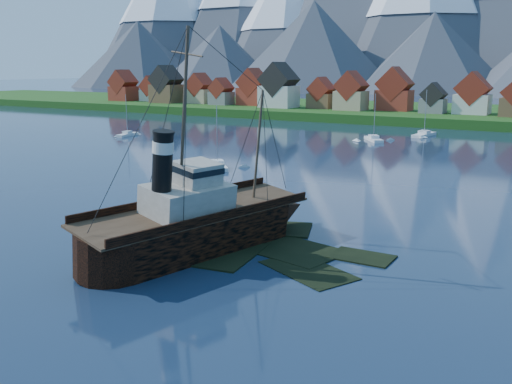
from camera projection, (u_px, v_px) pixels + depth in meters
The scene contains 10 objects.
ground at pixel (208, 247), 59.27m from camera, with size 1400.00×1400.00×0.00m, color #172842.
shoal at pixel (233, 247), 60.27m from camera, with size 31.71×21.24×1.14m.
shore_bank at pixel (485, 120), 202.21m from camera, with size 600.00×80.00×3.20m, color #193F12.
seawall at pixel (463, 129), 170.26m from camera, with size 600.00×2.50×2.00m, color #3F3D38.
town at pixel (380, 94), 201.75m from camera, with size 250.96×16.69×17.30m.
tugboat_wreck at pixel (204, 220), 58.65m from camera, with size 6.81×29.32×23.24m.
sailboat_a at pixel (217, 166), 105.64m from camera, with size 8.51×8.79×11.95m.
sailboat_b at pixel (128, 135), 154.03m from camera, with size 3.21×8.25×11.65m.
sailboat_c at pixel (374, 140), 144.05m from camera, with size 7.49×9.16×12.31m.
sailboat_e at pixel (424, 135), 153.68m from camera, with size 4.05×11.41×12.95m.
Camera 1 is at (33.15, -46.21, 18.37)m, focal length 40.00 mm.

